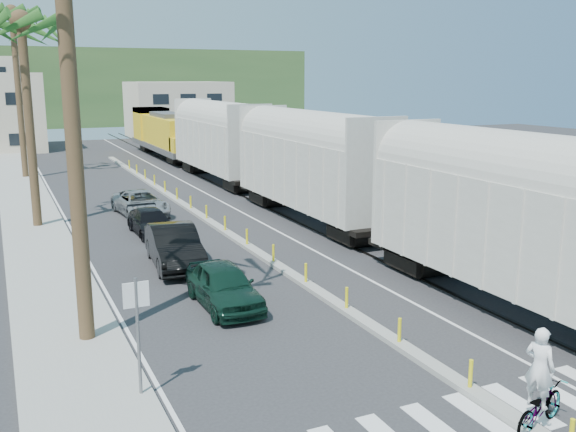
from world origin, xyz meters
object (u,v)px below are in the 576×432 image
at_px(car_lead, 224,285).
at_px(cyclist, 540,398).
at_px(street_sign, 137,321).
at_px(car_second, 174,246).

xyz_separation_m(car_lead, cyclist, (3.67, -10.09, 0.00)).
distance_m(car_lead, cyclist, 10.74).
relative_size(street_sign, car_lead, 0.70).
bearing_deg(car_second, cyclist, -70.65).
height_order(street_sign, car_lead, street_sign).
height_order(car_lead, cyclist, cyclist).
xyz_separation_m(car_second, cyclist, (3.96, -15.38, -0.10)).
relative_size(street_sign, car_second, 0.58).
bearing_deg(street_sign, cyclist, -33.08).
bearing_deg(cyclist, car_second, -5.09).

